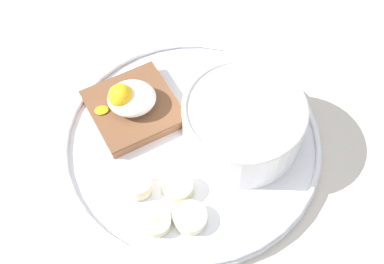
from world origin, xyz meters
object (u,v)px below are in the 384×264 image
(poached_egg, at_px, (129,98))
(banana_slice_right, at_px, (190,218))
(banana_slice_back, at_px, (157,222))
(oatmeal_bowl, at_px, (243,122))
(banana_slice_left, at_px, (178,187))
(banana_slice_front, at_px, (138,186))
(toast_slice, at_px, (133,108))

(poached_egg, relative_size, banana_slice_right, 1.51)
(banana_slice_back, bearing_deg, banana_slice_right, 1.42)
(oatmeal_bowl, xyz_separation_m, banana_slice_left, (-0.07, -0.06, -0.02))
(banana_slice_back, height_order, banana_slice_right, same)
(oatmeal_bowl, height_order, banana_slice_back, oatmeal_bowl)
(banana_slice_back, xyz_separation_m, banana_slice_right, (0.03, 0.00, -0.00))
(banana_slice_front, bearing_deg, banana_slice_left, -7.80)
(oatmeal_bowl, bearing_deg, banana_slice_right, -125.89)
(banana_slice_left, distance_m, banana_slice_right, 0.04)
(toast_slice, distance_m, banana_slice_back, 0.14)
(toast_slice, height_order, banana_slice_right, toast_slice)
(banana_slice_left, xyz_separation_m, banana_slice_back, (-0.02, -0.04, -0.00))
(oatmeal_bowl, bearing_deg, banana_slice_back, -137.20)
(oatmeal_bowl, height_order, banana_slice_right, oatmeal_bowl)
(poached_egg, xyz_separation_m, banana_slice_left, (0.04, -0.10, -0.02))
(oatmeal_bowl, relative_size, toast_slice, 1.08)
(poached_egg, height_order, banana_slice_right, poached_egg)
(poached_egg, bearing_deg, oatmeal_bowl, -21.14)
(oatmeal_bowl, bearing_deg, banana_slice_front, -155.96)
(oatmeal_bowl, distance_m, banana_slice_front, 0.13)
(banana_slice_back, relative_size, banana_slice_right, 0.91)
(banana_slice_right, bearing_deg, toast_slice, 109.57)
(banana_slice_left, relative_size, banana_slice_back, 1.07)
(oatmeal_bowl, height_order, toast_slice, oatmeal_bowl)
(banana_slice_left, height_order, banana_slice_right, banana_slice_left)
(poached_egg, relative_size, banana_slice_back, 1.66)
(banana_slice_right, bearing_deg, poached_egg, 110.74)
(poached_egg, bearing_deg, toast_slice, 8.10)
(toast_slice, xyz_separation_m, banana_slice_left, (0.04, -0.10, -0.00))
(oatmeal_bowl, distance_m, poached_egg, 0.13)
(banana_slice_left, relative_size, banana_slice_right, 0.98)
(banana_slice_back, bearing_deg, oatmeal_bowl, 42.80)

